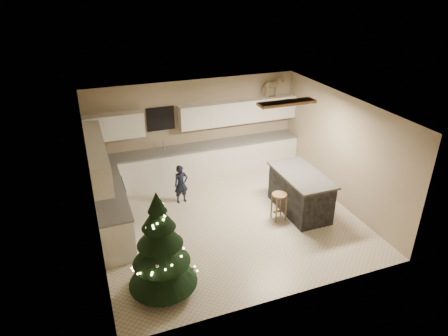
{
  "coord_description": "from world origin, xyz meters",
  "views": [
    {
      "loc": [
        -2.74,
        -6.96,
        4.98
      ],
      "look_at": [
        0.0,
        0.35,
        1.15
      ],
      "focal_mm": 32.0,
      "sensor_mm": 36.0,
      "label": 1
    }
  ],
  "objects_px": {
    "rocking_horse": "(273,87)",
    "toddler": "(181,184)",
    "island": "(300,192)",
    "christmas_tree": "(161,252)",
    "bar_stool": "(279,200)"
  },
  "relations": [
    {
      "from": "bar_stool",
      "to": "island",
      "type": "bearing_deg",
      "value": 14.14
    },
    {
      "from": "toddler",
      "to": "rocking_horse",
      "type": "height_order",
      "value": "rocking_horse"
    },
    {
      "from": "rocking_horse",
      "to": "toddler",
      "type": "bearing_deg",
      "value": 99.91
    },
    {
      "from": "bar_stool",
      "to": "rocking_horse",
      "type": "bearing_deg",
      "value": 68.07
    },
    {
      "from": "island",
      "to": "christmas_tree",
      "type": "xyz_separation_m",
      "value": [
        -3.51,
        -1.45,
        0.32
      ]
    },
    {
      "from": "christmas_tree",
      "to": "rocking_horse",
      "type": "relative_size",
      "value": 3.06
    },
    {
      "from": "bar_stool",
      "to": "christmas_tree",
      "type": "bearing_deg",
      "value": -156.01
    },
    {
      "from": "bar_stool",
      "to": "rocking_horse",
      "type": "distance_m",
      "value": 3.36
    },
    {
      "from": "christmas_tree",
      "to": "toddler",
      "type": "relative_size",
      "value": 2.06
    },
    {
      "from": "christmas_tree",
      "to": "island",
      "type": "bearing_deg",
      "value": 22.35
    },
    {
      "from": "bar_stool",
      "to": "toddler",
      "type": "relative_size",
      "value": 0.67
    },
    {
      "from": "christmas_tree",
      "to": "rocking_horse",
      "type": "height_order",
      "value": "rocking_horse"
    },
    {
      "from": "island",
      "to": "toddler",
      "type": "bearing_deg",
      "value": 151.34
    },
    {
      "from": "bar_stool",
      "to": "christmas_tree",
      "type": "distance_m",
      "value": 3.19
    },
    {
      "from": "toddler",
      "to": "island",
      "type": "bearing_deg",
      "value": -35.13
    }
  ]
}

